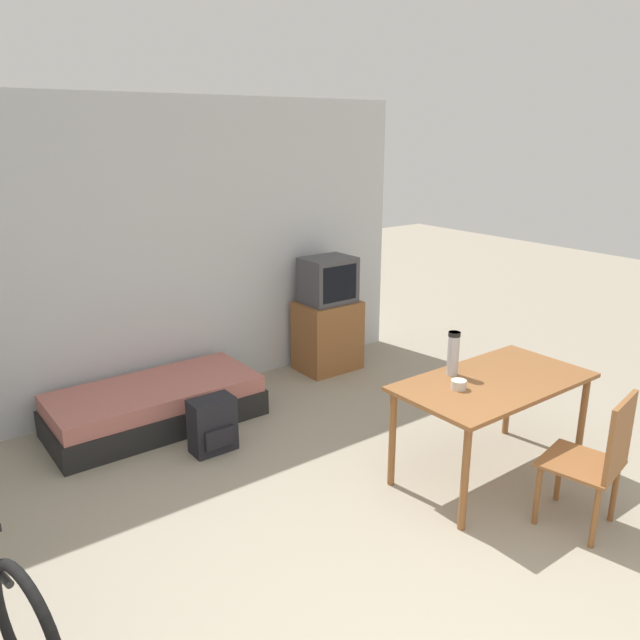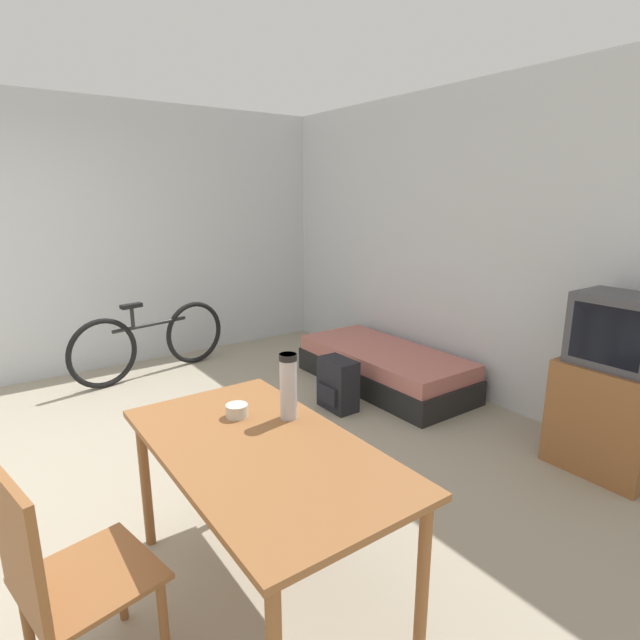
% 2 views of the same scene
% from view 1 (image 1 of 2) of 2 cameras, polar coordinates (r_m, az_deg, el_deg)
% --- Properties ---
extents(wall_back, '(5.55, 0.06, 2.70)m').
position_cam_1_polar(wall_back, '(5.66, -15.85, 5.59)').
color(wall_back, silver).
rests_on(wall_back, ground_plane).
extents(daybed, '(1.75, 0.79, 0.36)m').
position_cam_1_polar(daybed, '(5.49, -14.79, -7.56)').
color(daybed, black).
rests_on(daybed, ground_plane).
extents(tv, '(0.61, 0.46, 1.18)m').
position_cam_1_polar(tv, '(6.41, 0.71, 0.15)').
color(tv, brown).
rests_on(tv, ground_plane).
extents(dining_table, '(1.41, 0.77, 0.74)m').
position_cam_1_polar(dining_table, '(4.56, 15.56, -6.25)').
color(dining_table, brown).
rests_on(dining_table, ground_plane).
extents(wooden_chair, '(0.51, 0.51, 0.92)m').
position_cam_1_polar(wooden_chair, '(4.24, 24.11, -11.32)').
color(wooden_chair, brown).
rests_on(wooden_chair, ground_plane).
extents(thermos_flask, '(0.09, 0.09, 0.32)m').
position_cam_1_polar(thermos_flask, '(4.48, 12.09, -2.86)').
color(thermos_flask, '#B7B7BC').
rests_on(thermos_flask, dining_table).
extents(mate_bowl, '(0.11, 0.11, 0.06)m').
position_cam_1_polar(mate_bowl, '(4.31, 12.56, -5.78)').
color(mate_bowl, beige).
rests_on(mate_bowl, dining_table).
extents(backpack, '(0.35, 0.23, 0.44)m').
position_cam_1_polar(backpack, '(4.97, -9.79, -9.46)').
color(backpack, black).
rests_on(backpack, ground_plane).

